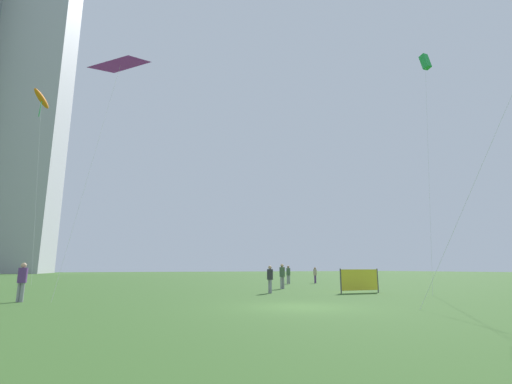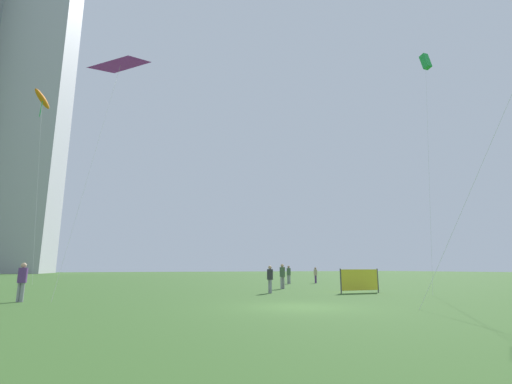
% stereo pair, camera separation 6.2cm
% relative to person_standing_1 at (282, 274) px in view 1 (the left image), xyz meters
% --- Properties ---
extents(ground, '(280.00, 280.00, 0.00)m').
position_rel_person_standing_1_xyz_m(ground, '(-5.80, -11.79, -1.06)').
color(ground, '#335623').
extents(person_standing_1, '(0.41, 0.41, 1.83)m').
position_rel_person_standing_1_xyz_m(person_standing_1, '(0.00, 0.00, 0.00)').
color(person_standing_1, gray).
rests_on(person_standing_1, ground).
extents(person_standing_3, '(0.37, 0.37, 1.68)m').
position_rel_person_standing_1_xyz_m(person_standing_3, '(-3.05, -3.88, -0.09)').
color(person_standing_3, gray).
rests_on(person_standing_3, ground).
extents(person_standing_4, '(0.39, 0.39, 1.77)m').
position_rel_person_standing_1_xyz_m(person_standing_4, '(-16.26, -4.40, -0.03)').
color(person_standing_4, gray).
rests_on(person_standing_4, ground).
extents(person_standing_5, '(0.39, 0.39, 1.75)m').
position_rel_person_standing_1_xyz_m(person_standing_5, '(4.81, 7.35, -0.05)').
color(person_standing_5, gray).
rests_on(person_standing_5, ground).
extents(person_standing_6, '(0.36, 0.36, 1.60)m').
position_rel_person_standing_1_xyz_m(person_standing_6, '(8.17, 7.68, -0.13)').
color(person_standing_6, '#593372').
rests_on(person_standing_6, ground).
extents(kite_flying_0, '(5.65, 3.52, 18.42)m').
position_rel_person_standing_1_xyz_m(kite_flying_0, '(9.83, -6.34, 16.61)').
color(kite_flying_0, silver).
rests_on(kite_flying_0, ground).
extents(kite_flying_2, '(4.04, 5.43, 15.42)m').
position_rel_person_standing_1_xyz_m(kite_flying_2, '(-12.57, -1.05, 13.63)').
color(kite_flying_2, silver).
rests_on(kite_flying_2, ground).
extents(kite_flying_4, '(2.99, 9.97, 22.65)m').
position_rel_person_standing_1_xyz_m(kite_flying_4, '(-19.67, 24.31, 20.70)').
color(kite_flying_4, silver).
rests_on(kite_flying_4, ground).
extents(distant_highrise_1, '(24.08, 26.07, 102.05)m').
position_rel_person_standing_1_xyz_m(distant_highrise_1, '(-32.42, 104.13, 49.97)').
color(distant_highrise_1, '#A8A8AD').
rests_on(distant_highrise_1, ground).
extents(event_banner, '(2.86, 0.29, 1.49)m').
position_rel_person_standing_1_xyz_m(event_banner, '(2.21, -6.02, -0.27)').
color(event_banner, '#4C4C4C').
rests_on(event_banner, ground).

